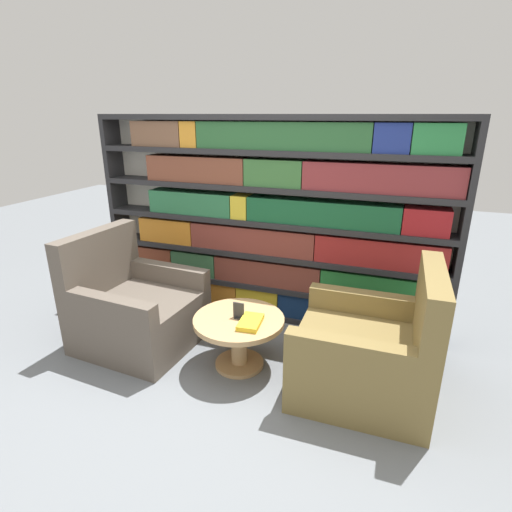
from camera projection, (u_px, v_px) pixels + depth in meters
name	position (u px, v px, depth m)	size (l,w,h in m)	color
ground_plane	(213.00, 385.00, 2.99)	(14.00, 14.00, 0.00)	slate
bookshelf	(271.00, 222.00, 3.76)	(3.37, 0.30, 1.91)	silver
armchair_left	(135.00, 309.00, 3.46)	(0.99, 0.93, 0.98)	brown
armchair_right	(370.00, 354.00, 2.82)	(0.94, 0.87, 0.98)	olive
coffee_table	(239.00, 332.00, 3.12)	(0.71, 0.71, 0.43)	tan
table_sign	(239.00, 312.00, 3.06)	(0.09, 0.06, 0.13)	black
stray_book	(250.00, 322.00, 2.98)	(0.18, 0.27, 0.04)	gold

